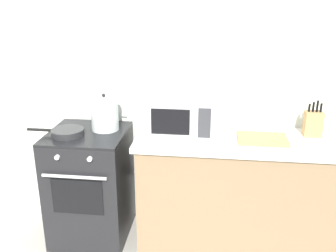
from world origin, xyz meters
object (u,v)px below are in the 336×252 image
at_px(stock_pot, 105,113).
at_px(cutting_board, 262,139).
at_px(microwave, 181,114).
at_px(stove, 91,185).
at_px(knife_block, 313,123).
at_px(frying_pan, 67,132).

distance_m(stock_pot, cutting_board, 1.22).
bearing_deg(cutting_board, microwave, 172.74).
distance_m(stove, microwave, 0.95).
height_order(stove, microwave, microwave).
bearing_deg(knife_block, stove, -175.32).
bearing_deg(knife_block, stock_pot, -177.95).
bearing_deg(stock_pot, microwave, -0.46).
bearing_deg(cutting_board, knife_block, 20.09).
relative_size(stove, frying_pan, 2.06).
xyz_separation_m(stove, cutting_board, (1.34, 0.00, 0.47)).
bearing_deg(stove, cutting_board, 0.05).
bearing_deg(cutting_board, stove, -179.95).
relative_size(microwave, cutting_board, 1.39).
height_order(stove, frying_pan, frying_pan).
bearing_deg(frying_pan, cutting_board, 3.17).
distance_m(stove, knife_block, 1.82).
bearing_deg(stove, stock_pot, 33.24).
height_order(stove, stock_pot, stock_pot).
height_order(stock_pot, frying_pan, stock_pot).
bearing_deg(microwave, knife_block, 3.56).
height_order(microwave, cutting_board, microwave).
distance_m(frying_pan, knife_block, 1.87).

